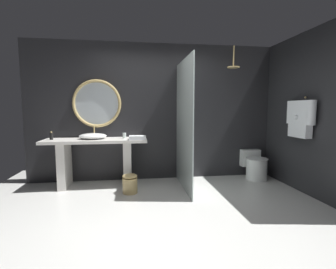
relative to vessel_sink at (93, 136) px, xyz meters
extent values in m
plane|color=silver|center=(1.15, -1.56, -0.89)|extent=(5.76, 5.76, 0.00)
cube|color=#232326|center=(1.15, 0.34, 0.41)|extent=(4.80, 0.10, 2.60)
cube|color=#232326|center=(3.50, -0.80, 0.41)|extent=(0.10, 2.47, 2.60)
cube|color=silver|center=(0.05, -0.02, -0.08)|extent=(1.77, 0.58, 0.05)
cube|color=silver|center=(-0.49, -0.02, -0.50)|extent=(0.14, 0.49, 0.79)
cube|color=silver|center=(0.60, -0.02, -0.50)|extent=(0.14, 0.49, 0.79)
ellipsoid|color=white|center=(0.00, 0.00, 0.00)|extent=(0.48, 0.39, 0.10)
cylinder|color=tan|center=(0.00, 0.18, 0.07)|extent=(0.02, 0.02, 0.24)
cylinder|color=tan|center=(0.00, 0.11, 0.17)|extent=(0.02, 0.13, 0.02)
cylinder|color=silver|center=(0.55, 0.02, 0.00)|extent=(0.06, 0.06, 0.10)
cylinder|color=black|center=(-0.69, -0.01, 0.01)|extent=(0.06, 0.06, 0.12)
cylinder|color=tan|center=(-0.69, -0.01, 0.08)|extent=(0.03, 0.03, 0.02)
torus|color=tan|center=(0.05, 0.25, 0.57)|extent=(0.88, 0.05, 0.88)
cylinder|color=#B2BCC1|center=(0.05, 0.26, 0.57)|extent=(0.79, 0.01, 0.79)
cube|color=silver|center=(1.56, -0.37, 0.20)|extent=(0.02, 1.32, 2.18)
cylinder|color=tan|center=(2.53, -0.09, 1.42)|extent=(0.02, 0.02, 0.37)
cylinder|color=tan|center=(2.53, -0.09, 1.23)|extent=(0.22, 0.22, 0.02)
sphere|color=tan|center=(3.43, -0.85, 0.66)|extent=(0.04, 0.04, 0.04)
cube|color=white|center=(3.36, -0.85, 0.31)|extent=(0.12, 0.43, 0.59)
cylinder|color=white|center=(3.36, -1.09, 0.42)|extent=(0.13, 0.13, 0.38)
cylinder|color=white|center=(3.36, -0.61, 0.42)|extent=(0.13, 0.13, 0.38)
sphere|color=white|center=(3.28, -0.85, 0.34)|extent=(0.07, 0.07, 0.07)
cylinder|color=white|center=(3.07, -0.06, -0.69)|extent=(0.39, 0.39, 0.41)
ellipsoid|color=white|center=(3.07, -0.06, -0.47)|extent=(0.41, 0.45, 0.02)
cube|color=white|center=(3.07, 0.22, -0.52)|extent=(0.38, 0.17, 0.34)
cylinder|color=tan|center=(0.64, -0.50, -0.77)|extent=(0.24, 0.24, 0.25)
ellipsoid|color=tan|center=(0.64, -0.50, -0.61)|extent=(0.24, 0.24, 0.07)
cube|color=white|center=(0.78, -0.21, -0.02)|extent=(0.29, 0.18, 0.07)
camera|label=1|loc=(0.70, -4.45, 0.48)|focal=26.36mm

